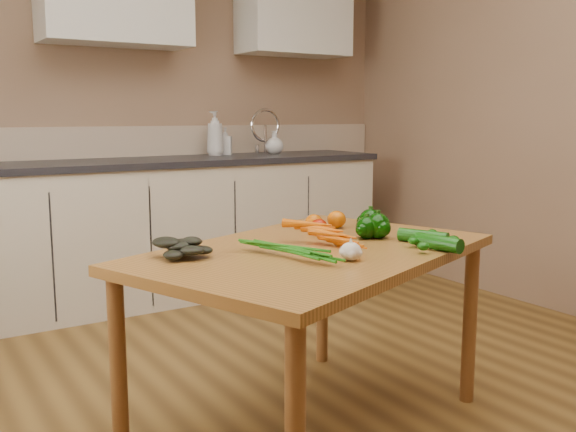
# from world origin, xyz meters

# --- Properties ---
(room) EXTENTS (4.04, 5.04, 2.64)m
(room) POSITION_xyz_m (0.00, 0.17, 1.25)
(room) COLOR brown
(room) RESTS_ON ground
(counter_run) EXTENTS (2.84, 0.64, 1.14)m
(counter_run) POSITION_xyz_m (0.21, 2.19, 0.46)
(counter_run) COLOR beige
(counter_run) RESTS_ON ground
(table) EXTENTS (1.52, 1.24, 0.70)m
(table) POSITION_xyz_m (-0.09, 0.19, 0.62)
(table) COLOR #A66D30
(table) RESTS_ON ground
(soap_bottle_a) EXTENTS (0.14, 0.14, 0.30)m
(soap_bottle_a) POSITION_xyz_m (0.55, 2.30, 1.05)
(soap_bottle_a) COLOR silver
(soap_bottle_a) RESTS_ON counter_run
(soap_bottle_b) EXTENTS (0.12, 0.12, 0.19)m
(soap_bottle_b) POSITION_xyz_m (0.64, 2.34, 0.99)
(soap_bottle_b) COLOR silver
(soap_bottle_b) RESTS_ON counter_run
(soap_bottle_c) EXTENTS (0.16, 0.16, 0.16)m
(soap_bottle_c) POSITION_xyz_m (0.99, 2.25, 0.98)
(soap_bottle_c) COLOR silver
(soap_bottle_c) RESTS_ON counter_run
(carrot_bunch) EXTENTS (0.29, 0.26, 0.07)m
(carrot_bunch) POSITION_xyz_m (-0.10, 0.17, 0.73)
(carrot_bunch) COLOR #E46305
(carrot_bunch) RESTS_ON table
(leafy_greens) EXTENTS (0.19, 0.17, 0.09)m
(leafy_greens) POSITION_xyz_m (-0.55, 0.29, 0.75)
(leafy_greens) COLOR black
(leafy_greens) RESTS_ON table
(garlic_bulb) EXTENTS (0.07, 0.07, 0.06)m
(garlic_bulb) POSITION_xyz_m (-0.10, -0.04, 0.73)
(garlic_bulb) COLOR silver
(garlic_bulb) RESTS_ON table
(pepper_a) EXTENTS (0.09, 0.09, 0.09)m
(pepper_a) POSITION_xyz_m (0.19, 0.23, 0.74)
(pepper_a) COLOR black
(pepper_a) RESTS_ON table
(pepper_b) EXTENTS (0.10, 0.10, 0.10)m
(pepper_b) POSITION_xyz_m (0.28, 0.32, 0.75)
(pepper_b) COLOR black
(pepper_b) RESTS_ON table
(pepper_c) EXTENTS (0.10, 0.10, 0.10)m
(pepper_c) POSITION_xyz_m (0.23, 0.21, 0.75)
(pepper_c) COLOR black
(pepper_c) RESTS_ON table
(tomato_a) EXTENTS (0.07, 0.07, 0.06)m
(tomato_a) POSITION_xyz_m (0.08, 0.39, 0.73)
(tomato_a) COLOR #971402
(tomato_a) RESTS_ON table
(tomato_b) EXTENTS (0.07, 0.07, 0.07)m
(tomato_b) POSITION_xyz_m (0.11, 0.49, 0.73)
(tomato_b) COLOR #CB5905
(tomato_b) RESTS_ON table
(tomato_c) EXTENTS (0.08, 0.08, 0.07)m
(tomato_c) POSITION_xyz_m (0.23, 0.48, 0.74)
(tomato_c) COLOR #CB5905
(tomato_c) RESTS_ON table
(zucchini_a) EXTENTS (0.12, 0.19, 0.05)m
(zucchini_a) POSITION_xyz_m (0.31, 0.05, 0.73)
(zucchini_a) COLOR #0A4307
(zucchini_a) RESTS_ON table
(zucchini_b) EXTENTS (0.08, 0.19, 0.05)m
(zucchini_b) POSITION_xyz_m (0.26, -0.08, 0.73)
(zucchini_b) COLOR #0A4307
(zucchini_b) RESTS_ON table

